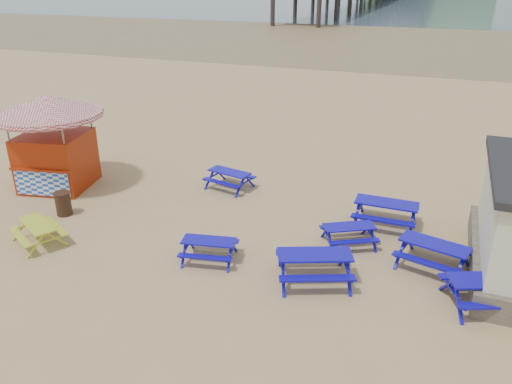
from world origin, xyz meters
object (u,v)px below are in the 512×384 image
at_px(picnic_table_blue_a, 230,180).
at_px(picnic_table_yellow, 39,233).
at_px(picnic_table_blue_b, 385,214).
at_px(ice_cream_kiosk, 52,130).
at_px(litter_bin, 63,203).

xyz_separation_m(picnic_table_blue_a, picnic_table_yellow, (-3.79, -6.13, -0.01)).
relative_size(picnic_table_blue_b, ice_cream_kiosk, 0.42).
xyz_separation_m(picnic_table_blue_a, picnic_table_blue_b, (6.13, -1.03, 0.08)).
distance_m(ice_cream_kiosk, litter_bin, 3.35).
distance_m(picnic_table_blue_a, picnic_table_blue_b, 6.22).
bearing_deg(picnic_table_blue_a, picnic_table_blue_b, 2.30).
bearing_deg(ice_cream_kiosk, litter_bin, -58.46).
bearing_deg(litter_bin, picnic_table_yellow, -70.89).
height_order(picnic_table_blue_b, ice_cream_kiosk, ice_cream_kiosk).
distance_m(picnic_table_blue_b, ice_cream_kiosk, 12.69).
relative_size(ice_cream_kiosk, litter_bin, 5.78).
distance_m(picnic_table_yellow, litter_bin, 2.01).
relative_size(picnic_table_blue_a, litter_bin, 2.28).
height_order(picnic_table_blue_a, picnic_table_yellow, picnic_table_blue_a).
height_order(picnic_table_blue_a, picnic_table_blue_b, picnic_table_blue_b).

